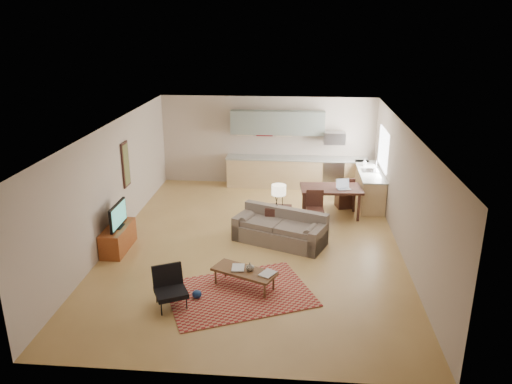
# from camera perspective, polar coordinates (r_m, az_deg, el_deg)

# --- Properties ---
(room) EXTENTS (9.00, 9.00, 9.00)m
(room) POSITION_cam_1_polar(r_m,az_deg,el_deg) (11.00, -0.13, 0.47)
(room) COLOR #AF8649
(room) RESTS_ON ground
(kitchen_counter_back) EXTENTS (4.26, 0.64, 0.92)m
(kitchen_counter_back) POSITION_cam_1_polar(r_m,az_deg,el_deg) (15.22, 4.63, 2.25)
(kitchen_counter_back) COLOR tan
(kitchen_counter_back) RESTS_ON ground
(kitchen_counter_right) EXTENTS (0.64, 2.26, 0.92)m
(kitchen_counter_right) POSITION_cam_1_polar(r_m,az_deg,el_deg) (14.24, 12.79, 0.61)
(kitchen_counter_right) COLOR tan
(kitchen_counter_right) RESTS_ON ground
(kitchen_range) EXTENTS (0.62, 0.62, 0.90)m
(kitchen_range) POSITION_cam_1_polar(r_m,az_deg,el_deg) (15.26, 8.77, 2.09)
(kitchen_range) COLOR #A5A8AD
(kitchen_range) RESTS_ON ground
(kitchen_microwave) EXTENTS (0.62, 0.40, 0.35)m
(kitchen_microwave) POSITION_cam_1_polar(r_m,az_deg,el_deg) (15.00, 8.98, 6.13)
(kitchen_microwave) COLOR #A5A8AD
(kitchen_microwave) RESTS_ON room
(upper_cabinets) EXTENTS (2.80, 0.34, 0.70)m
(upper_cabinets) POSITION_cam_1_polar(r_m,az_deg,el_deg) (15.01, 2.48, 7.92)
(upper_cabinets) COLOR gray
(upper_cabinets) RESTS_ON room
(window_right) EXTENTS (0.02, 1.40, 1.05)m
(window_right) POSITION_cam_1_polar(r_m,az_deg,el_deg) (13.98, 14.33, 4.81)
(window_right) COLOR white
(window_right) RESTS_ON room
(wall_art_left) EXTENTS (0.06, 0.42, 1.10)m
(wall_art_left) POSITION_cam_1_polar(r_m,az_deg,el_deg) (12.47, -14.64, 3.06)
(wall_art_left) COLOR #9C8942
(wall_art_left) RESTS_ON room
(triptych) EXTENTS (1.70, 0.04, 0.50)m
(triptych) POSITION_cam_1_polar(r_m,az_deg,el_deg) (15.21, 0.98, 7.32)
(triptych) COLOR beige
(triptych) RESTS_ON room
(rug) EXTENTS (3.09, 2.68, 0.02)m
(rug) POSITION_cam_1_polar(r_m,az_deg,el_deg) (9.55, -1.89, -11.52)
(rug) COLOR maroon
(rug) RESTS_ON floor
(sofa) EXTENTS (2.35, 1.69, 0.75)m
(sofa) POSITION_cam_1_polar(r_m,az_deg,el_deg) (11.41, 2.72, -4.08)
(sofa) COLOR #6A5D53
(sofa) RESTS_ON floor
(coffee_table) EXTENTS (1.32, 0.95, 0.37)m
(coffee_table) POSITION_cam_1_polar(r_m,az_deg,el_deg) (9.67, -1.36, -9.89)
(coffee_table) COLOR #54351E
(coffee_table) RESTS_ON floor
(book_a) EXTENTS (0.27, 0.34, 0.03)m
(book_a) POSITION_cam_1_polar(r_m,az_deg,el_deg) (9.65, -2.78, -8.64)
(book_a) COLOR maroon
(book_a) RESTS_ON coffee_table
(book_b) EXTENTS (0.52, 0.53, 0.02)m
(book_b) POSITION_cam_1_polar(r_m,az_deg,el_deg) (9.50, 0.74, -9.11)
(book_b) COLOR navy
(book_b) RESTS_ON coffee_table
(vase) EXTENTS (0.19, 0.19, 0.17)m
(vase) POSITION_cam_1_polar(r_m,az_deg,el_deg) (9.53, -0.71, -8.52)
(vase) COLOR black
(vase) RESTS_ON coffee_table
(armchair) EXTENTS (0.84, 0.84, 0.72)m
(armchair) POSITION_cam_1_polar(r_m,az_deg,el_deg) (9.13, -9.73, -10.83)
(armchair) COLOR black
(armchair) RESTS_ON floor
(tv_credenza) EXTENTS (0.46, 1.19, 0.55)m
(tv_credenza) POSITION_cam_1_polar(r_m,az_deg,el_deg) (11.53, -15.49, -5.11)
(tv_credenza) COLOR brown
(tv_credenza) RESTS_ON floor
(tv) EXTENTS (0.09, 0.91, 0.55)m
(tv) POSITION_cam_1_polar(r_m,az_deg,el_deg) (11.31, -15.51, -2.59)
(tv) COLOR black
(tv) RESTS_ON tv_credenza
(console_table) EXTENTS (0.62, 0.44, 0.70)m
(console_table) POSITION_cam_1_polar(r_m,az_deg,el_deg) (11.89, 2.56, -3.25)
(console_table) COLOR #341B16
(console_table) RESTS_ON floor
(table_lamp) EXTENTS (0.36, 0.36, 0.56)m
(table_lamp) POSITION_cam_1_polar(r_m,az_deg,el_deg) (11.66, 2.61, -0.40)
(table_lamp) COLOR beige
(table_lamp) RESTS_ON console_table
(dining_table) EXTENTS (1.61, 1.00, 0.79)m
(dining_table) POSITION_cam_1_polar(r_m,az_deg,el_deg) (13.06, 8.50, -1.13)
(dining_table) COLOR #341B16
(dining_table) RESTS_ON floor
(dining_chair_near) EXTENTS (0.45, 0.47, 0.89)m
(dining_chair_near) POSITION_cam_1_polar(r_m,az_deg,el_deg) (12.36, 6.76, -1.97)
(dining_chair_near) COLOR #341B16
(dining_chair_near) RESTS_ON floor
(dining_chair_far) EXTENTS (0.51, 0.52, 0.87)m
(dining_chair_far) POSITION_cam_1_polar(r_m,az_deg,el_deg) (13.74, 10.09, 0.01)
(dining_chair_far) COLOR #341B16
(dining_chair_far) RESTS_ON floor
(laptop) EXTENTS (0.38, 0.32, 0.25)m
(laptop) POSITION_cam_1_polar(r_m,az_deg,el_deg) (12.82, 10.02, 0.84)
(laptop) COLOR #A5A8AD
(laptop) RESTS_ON dining_table
(soap_bottle) EXTENTS (0.13, 0.13, 0.19)m
(soap_bottle) POSITION_cam_1_polar(r_m,az_deg,el_deg) (14.53, 12.31, 3.32)
(soap_bottle) COLOR beige
(soap_bottle) RESTS_ON kitchen_counter_right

